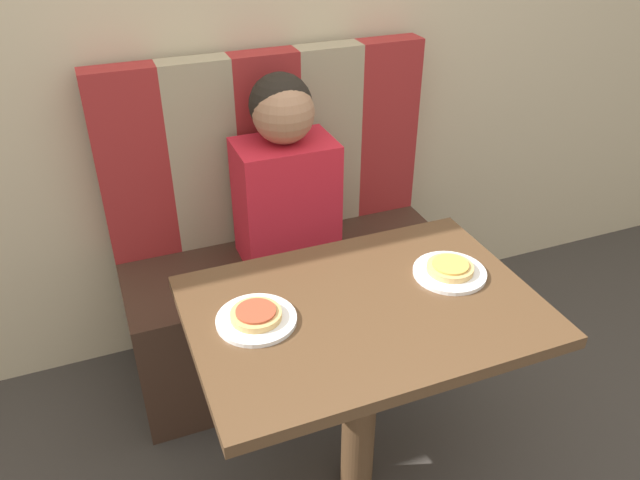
% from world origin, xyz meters
% --- Properties ---
extents(booth_seat, '(1.16, 0.49, 0.48)m').
position_xyz_m(booth_seat, '(0.00, 0.62, 0.24)').
color(booth_seat, '#382319').
rests_on(booth_seat, ground_plane).
extents(booth_backrest, '(1.16, 0.09, 0.66)m').
position_xyz_m(booth_backrest, '(-0.00, 0.82, 0.82)').
color(booth_backrest, maroon).
rests_on(booth_backrest, booth_seat).
extents(dining_table, '(0.90, 0.63, 0.70)m').
position_xyz_m(dining_table, '(0.00, 0.00, 0.60)').
color(dining_table, brown).
rests_on(dining_table, ground_plane).
extents(person, '(0.33, 0.23, 0.64)m').
position_xyz_m(person, '(0.00, 0.63, 0.81)').
color(person, red).
rests_on(person, booth_seat).
extents(plate_left, '(0.20, 0.20, 0.01)m').
position_xyz_m(plate_left, '(-0.28, 0.04, 0.71)').
color(plate_left, white).
rests_on(plate_left, dining_table).
extents(plate_right, '(0.20, 0.20, 0.01)m').
position_xyz_m(plate_right, '(0.28, 0.04, 0.71)').
color(plate_right, white).
rests_on(plate_right, dining_table).
extents(pizza_left, '(0.13, 0.13, 0.02)m').
position_xyz_m(pizza_left, '(-0.28, 0.04, 0.73)').
color(pizza_left, tan).
rests_on(pizza_left, plate_left).
extents(pizza_right, '(0.13, 0.13, 0.02)m').
position_xyz_m(pizza_right, '(0.28, 0.04, 0.73)').
color(pizza_right, tan).
rests_on(pizza_right, plate_right).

